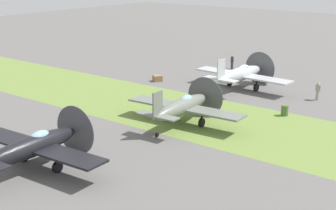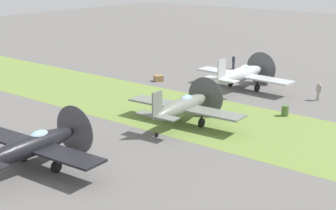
% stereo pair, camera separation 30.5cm
% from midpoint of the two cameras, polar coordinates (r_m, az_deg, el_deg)
% --- Properties ---
extents(ground_plane, '(160.00, 160.00, 0.00)m').
position_cam_midpoint_polar(ground_plane, '(51.11, 8.06, 2.06)').
color(ground_plane, '#605E5B').
extents(grass_verge, '(120.00, 11.00, 0.01)m').
position_cam_midpoint_polar(grass_verge, '(42.71, 0.91, -0.64)').
color(grass_verge, olive).
rests_on(grass_verge, ground).
extents(airplane_lead, '(10.68, 8.45, 3.81)m').
position_cam_midpoint_polar(airplane_lead, '(49.98, 8.83, 3.58)').
color(airplane_lead, '#B2B7BC').
rests_on(airplane_lead, ground).
extents(airplane_wingman, '(10.22, 8.08, 3.64)m').
position_cam_midpoint_polar(airplane_wingman, '(38.60, 1.98, -0.15)').
color(airplane_wingman, slate).
rests_on(airplane_wingman, ground).
extents(airplane_trail, '(10.37, 8.21, 3.70)m').
position_cam_midpoint_polar(airplane_trail, '(31.51, -15.19, -4.58)').
color(airplane_trail, black).
rests_on(airplane_trail, ground).
extents(ground_crew_chief, '(0.38, 0.62, 1.73)m').
position_cam_midpoint_polar(ground_crew_chief, '(59.70, 7.82, 5.04)').
color(ground_crew_chief, '#2D3342').
rests_on(ground_crew_chief, ground).
extents(ground_crew_mechanic, '(0.58, 0.38, 1.73)m').
position_cam_midpoint_polar(ground_crew_mechanic, '(47.78, 17.38, 1.58)').
color(ground_crew_mechanic, '#9E998E').
rests_on(ground_crew_mechanic, ground).
extents(fuel_drum, '(0.60, 0.60, 0.90)m').
position_cam_midpoint_polar(fuel_drum, '(42.31, 13.73, -0.65)').
color(fuel_drum, '#476633').
rests_on(fuel_drum, ground).
extents(supply_crate, '(1.24, 1.24, 0.64)m').
position_cam_midpoint_polar(supply_crate, '(53.21, -0.96, 3.15)').
color(supply_crate, olive).
rests_on(supply_crate, ground).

